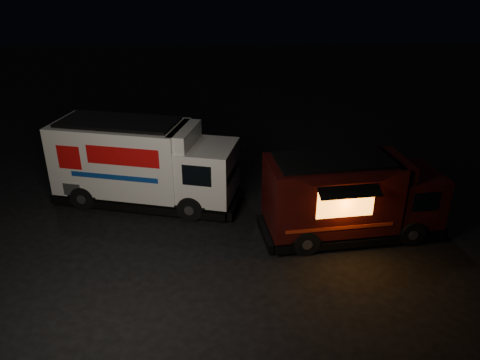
# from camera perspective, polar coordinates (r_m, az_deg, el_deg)

# --- Properties ---
(ground) EXTENTS (80.00, 80.00, 0.00)m
(ground) POSITION_cam_1_polar(r_m,az_deg,el_deg) (15.12, -8.65, -8.65)
(ground) COLOR black
(ground) RESTS_ON ground
(white_truck) EXTENTS (7.34, 3.98, 3.16)m
(white_truck) POSITION_cam_1_polar(r_m,az_deg,el_deg) (17.59, -11.39, 2.04)
(white_truck) COLOR silver
(white_truck) RESTS_ON ground
(red_truck) EXTENTS (6.19, 2.89, 2.78)m
(red_truck) POSITION_cam_1_polar(r_m,az_deg,el_deg) (15.67, 13.61, -1.95)
(red_truck) COLOR #370A0B
(red_truck) RESTS_ON ground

